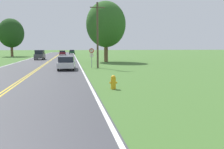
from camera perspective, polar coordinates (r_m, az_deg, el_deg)
fire_hydrant at (r=14.39m, az=0.33°, el=-1.82°), size 0.47×0.31×0.85m
traffic_sign at (r=29.08m, az=-4.93°, el=5.16°), size 0.60×0.10×2.40m
utility_pole_midground at (r=29.04m, az=-3.50°, el=9.63°), size 1.80×0.24×7.83m
tree_left_verge at (r=69.18m, az=-23.12°, el=9.14°), size 6.65×6.65×10.02m
tree_far_back at (r=41.01m, az=-1.48°, el=11.95°), size 6.70×6.70×10.21m
car_silver_van_mid_far at (r=27.28m, az=-10.86°, el=2.86°), size 2.03×4.58×1.49m
car_dark_grey_suv_receding at (r=49.81m, az=-16.99°, el=4.58°), size 1.83×4.11×1.93m
car_maroon_sedan_distant at (r=75.66m, az=-11.84°, el=5.14°), size 2.07×3.99×1.43m
car_dark_green_hatchback_horizon at (r=86.74m, az=-9.59°, el=5.42°), size 2.01×4.11×1.50m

